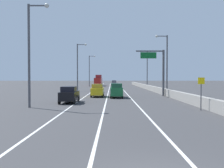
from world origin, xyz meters
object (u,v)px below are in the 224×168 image
lamp_post_right_second (164,61)px  lamp_post_left_far (89,69)px  lamp_post_left_near (30,48)px  car_green_3 (115,91)px  lamp_post_left_mid (77,64)px  car_yellow_1 (96,90)px  speed_advisory_sign (200,91)px  car_gray_0 (113,83)px  lamp_post_right_third (145,67)px  overhead_sign_gantry (158,67)px  box_truck (97,81)px  car_black_2 (68,95)px

lamp_post_right_second → lamp_post_left_far: (-16.51, 39.30, 0.00)m
lamp_post_left_near → car_green_3: bearing=54.4°
lamp_post_left_mid → car_yellow_1: size_ratio=2.40×
car_green_3 → speed_advisory_sign: bearing=-62.3°
car_gray_0 → lamp_post_right_third: bearing=-72.9°
car_gray_0 → car_yellow_1: size_ratio=1.12×
lamp_post_right_third → lamp_post_left_mid: same height
lamp_post_right_second → car_gray_0: lamp_post_right_second is taller
car_green_3 → overhead_sign_gantry: bearing=27.0°
lamp_post_left_near → car_gray_0: lamp_post_left_near is taller
car_gray_0 → box_truck: size_ratio=0.52×
lamp_post_left_near → car_yellow_1: lamp_post_left_near is taller
speed_advisory_sign → car_green_3: 16.03m
car_gray_0 → car_green_3: car_green_3 is taller
car_green_3 → lamp_post_left_far: bearing=100.0°
speed_advisory_sign → car_gray_0: size_ratio=0.62×
car_green_3 → box_truck: size_ratio=0.48×
lamp_post_left_far → lamp_post_right_third: bearing=-43.2°
lamp_post_right_second → car_black_2: bearing=-137.2°
speed_advisory_sign → lamp_post_left_far: lamp_post_left_far is taller
lamp_post_left_mid → speed_advisory_sign: bearing=-63.5°
box_truck → lamp_post_right_third: bearing=-57.5°
overhead_sign_gantry → box_truck: 49.97m
overhead_sign_gantry → lamp_post_left_mid: bearing=139.0°
lamp_post_right_second → lamp_post_left_far: size_ratio=1.00×
lamp_post_left_near → lamp_post_left_mid: bearing=88.5°
overhead_sign_gantry → lamp_post_right_third: size_ratio=0.73×
lamp_post_right_third → car_black_2: 39.96m
overhead_sign_gantry → lamp_post_left_far: size_ratio=0.73×
car_green_3 → car_black_2: bearing=-127.3°
lamp_post_right_second → box_truck: 48.39m
lamp_post_right_second → car_black_2: 20.05m
lamp_post_left_near → lamp_post_right_third: bearing=67.5°
car_green_3 → lamp_post_right_second: bearing=33.8°
lamp_post_right_third → lamp_post_left_near: same height
lamp_post_left_near → overhead_sign_gantry: bearing=45.0°
speed_advisory_sign → box_truck: 67.28m
lamp_post_left_far → car_gray_0: size_ratio=2.14×
car_green_3 → box_truck: box_truck is taller
lamp_post_left_mid → box_truck: bearing=86.3°
car_yellow_1 → car_black_2: (-2.79, -9.13, -0.02)m
lamp_post_right_third → car_green_3: bearing=-106.2°
lamp_post_left_near → car_black_2: lamp_post_left_near is taller
lamp_post_right_third → car_green_3: 31.11m
lamp_post_left_far → speed_advisory_sign: bearing=-75.4°
lamp_post_left_far → car_gray_0: 15.27m
overhead_sign_gantry → speed_advisory_sign: overhead_sign_gantry is taller
box_truck → lamp_post_left_mid: bearing=-93.7°
lamp_post_left_near → lamp_post_left_far: size_ratio=1.00×
overhead_sign_gantry → lamp_post_right_third: bearing=86.5°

